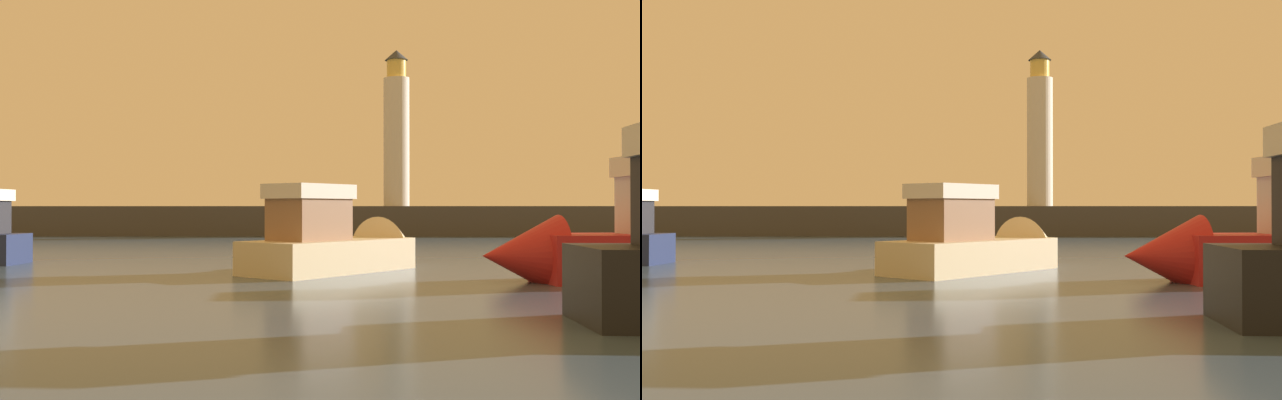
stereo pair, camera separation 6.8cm
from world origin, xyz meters
TOP-DOWN VIEW (x-y plane):
  - ground_plane at (0.00, 27.38)m, footprint 220.00×220.00m
  - breakwater at (0.00, 54.77)m, footprint 90.21×5.26m
  - lighthouse at (3.64, 54.77)m, footprint 1.99×1.99m
  - motorboat_1 at (-0.49, 22.65)m, footprint 7.04×7.81m
  - motorboat_3 at (7.01, 18.60)m, footprint 8.19×2.91m

SIDE VIEW (x-z plane):
  - ground_plane at x=0.00m, z-range 0.00..0.00m
  - motorboat_1 at x=-0.49m, z-range -0.90..2.58m
  - motorboat_3 at x=7.01m, z-range -0.91..3.08m
  - breakwater at x=0.00m, z-range 0.00..2.25m
  - lighthouse at x=3.64m, z-range 1.93..14.06m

